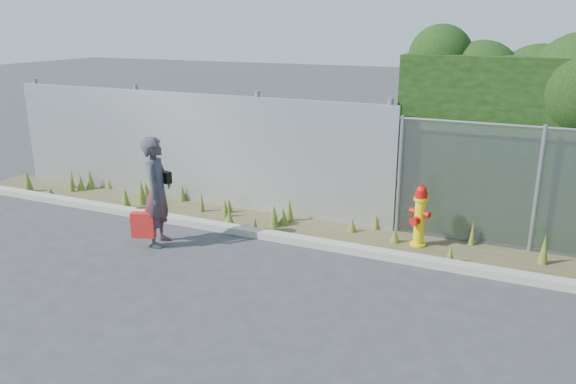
# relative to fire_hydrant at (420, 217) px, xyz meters

# --- Properties ---
(ground) EXTENTS (80.00, 80.00, 0.00)m
(ground) POSITION_rel_fire_hydrant_xyz_m (-1.53, -2.49, -0.51)
(ground) COLOR #343336
(ground) RESTS_ON ground
(curb) EXTENTS (16.00, 0.22, 0.12)m
(curb) POSITION_rel_fire_hydrant_xyz_m (-1.53, -0.69, -0.45)
(curb) COLOR #9A968B
(curb) RESTS_ON ground
(weed_strip) EXTENTS (16.00, 1.32, 0.54)m
(weed_strip) POSITION_rel_fire_hydrant_xyz_m (-1.95, -0.06, -0.38)
(weed_strip) COLOR #463F28
(weed_strip) RESTS_ON ground
(corrugated_fence) EXTENTS (8.50, 0.21, 2.30)m
(corrugated_fence) POSITION_rel_fire_hydrant_xyz_m (-4.78, 0.52, 0.59)
(corrugated_fence) COLOR #B6B9BE
(corrugated_fence) RESTS_ON ground
(fire_hydrant) EXTENTS (0.35, 0.32, 1.06)m
(fire_hydrant) POSITION_rel_fire_hydrant_xyz_m (0.00, 0.00, 0.00)
(fire_hydrant) COLOR yellow
(fire_hydrant) RESTS_ON ground
(woman) EXTENTS (0.61, 0.76, 1.80)m
(woman) POSITION_rel_fire_hydrant_xyz_m (-3.89, -1.63, 0.39)
(woman) COLOR #0E545E
(woman) RESTS_ON ground
(red_tote_bag) EXTENTS (0.37, 0.14, 0.49)m
(red_tote_bag) POSITION_rel_fire_hydrant_xyz_m (-4.02, -1.89, -0.12)
(red_tote_bag) COLOR #B92F0A
(black_shoulder_bag) EXTENTS (0.26, 0.11, 0.19)m
(black_shoulder_bag) POSITION_rel_fire_hydrant_xyz_m (-3.83, -1.52, 0.61)
(black_shoulder_bag) COLOR black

